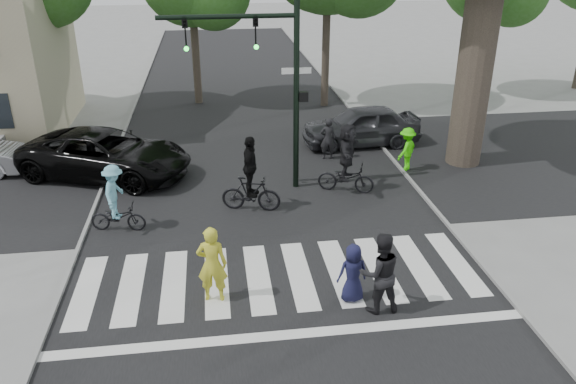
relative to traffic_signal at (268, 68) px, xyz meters
name	(u,v)px	position (x,y,z in m)	size (l,w,h in m)	color
ground	(284,301)	(-0.35, -6.20, -3.90)	(120.00, 120.00, 0.00)	gray
road_stem	(263,204)	(-0.35, -1.20, -3.90)	(10.00, 70.00, 0.01)	black
road_cross	(255,167)	(-0.35, 1.80, -3.89)	(70.00, 10.00, 0.01)	black
curb_left	(92,213)	(-5.40, -1.20, -3.85)	(0.10, 70.00, 0.10)	gray
curb_right	(421,193)	(4.70, -1.20, -3.85)	(0.10, 70.00, 0.10)	gray
crosswalk	(281,284)	(-0.35, -5.54, -3.89)	(10.00, 3.85, 0.01)	silver
traffic_signal	(268,68)	(0.00, 0.00, 0.00)	(4.45, 0.29, 6.00)	black
pedestrian_woman	(212,264)	(-1.92, -5.92, -2.98)	(0.67, 0.44, 1.84)	gold
pedestrian_child	(353,273)	(1.16, -6.35, -3.20)	(0.68, 0.44, 1.40)	#171839
pedestrian_adult	(380,273)	(1.63, -6.80, -2.96)	(0.91, 0.71, 1.88)	black
cyclist_left	(116,203)	(-4.48, -2.27, -3.06)	(1.60, 1.08, 1.94)	black
cyclist_mid	(251,181)	(-0.73, -1.52, -2.95)	(1.83, 1.15, 2.31)	black
cyclist_right	(347,162)	(2.37, -0.60, -2.89)	(1.90, 1.75, 2.27)	black
car_suv	(106,154)	(-5.36, 1.73, -3.11)	(2.63, 5.70, 1.58)	black
car_grey	(361,126)	(3.95, 3.64, -3.13)	(1.82, 4.54, 1.55)	#303134
bystander_hivis	(407,149)	(4.86, 0.89, -3.14)	(0.99, 0.57, 1.53)	#3BEE0A
bystander_dark	(328,139)	(2.37, 2.32, -3.13)	(0.56, 0.37, 1.54)	black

